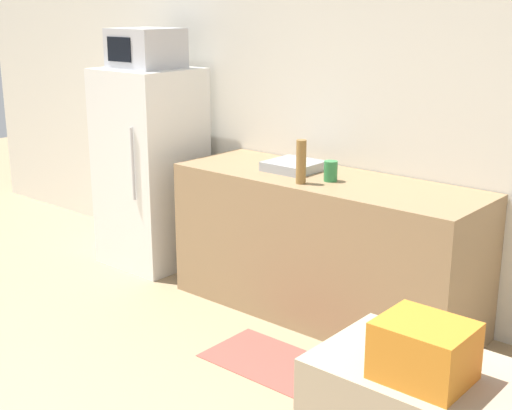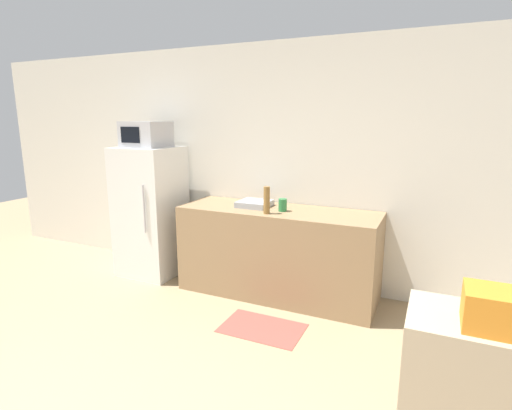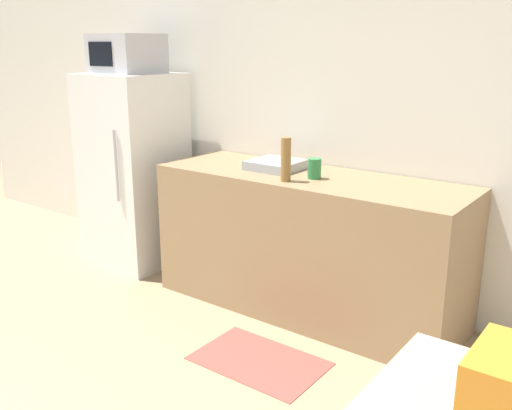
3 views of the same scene
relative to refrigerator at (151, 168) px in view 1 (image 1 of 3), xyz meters
name	(u,v)px [view 1 (image 1 of 3)]	position (x,y,z in m)	size (l,w,h in m)	color
wall_back	(324,105)	(1.29, 0.43, 0.55)	(8.00, 0.06, 2.60)	silver
refrigerator	(151,168)	(0.00, 0.00, 0.00)	(0.67, 0.65, 1.50)	white
microwave	(146,48)	(0.00, 0.00, 0.89)	(0.46, 0.43, 0.29)	#BCBCC1
counter	(324,247)	(1.58, 0.05, -0.29)	(2.03, 0.69, 0.91)	#937551
sink_basin	(294,166)	(1.31, 0.08, 0.19)	(0.32, 0.31, 0.06)	#9EA3A8
bottle_tall	(301,162)	(1.55, -0.16, 0.30)	(0.06, 0.06, 0.27)	olive
bottle_short	(331,171)	(1.65, 0.00, 0.23)	(0.08, 0.08, 0.13)	#2D7F42
basket	(424,351)	(3.28, -1.92, 0.33)	(0.24, 0.20, 0.16)	orange
kitchen_rug	(269,360)	(1.73, -0.68, -0.74)	(0.72, 0.46, 0.01)	#99473D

